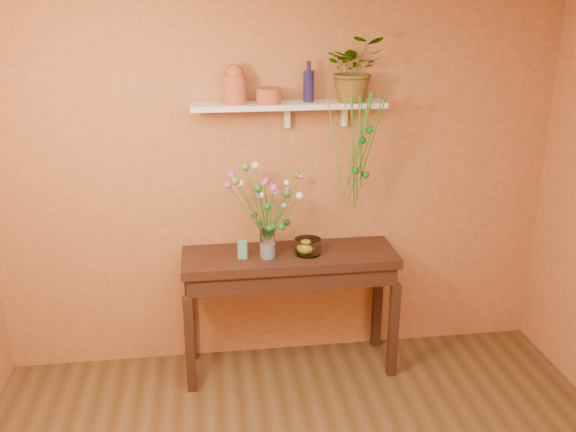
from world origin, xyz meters
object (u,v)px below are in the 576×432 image
object	(u,v)px
sideboard	(290,270)
glass_bowl	(308,247)
glass_vase	(268,245)
blue_bottle	(308,85)
terracotta_jug	(235,85)
bouquet	(266,195)
spider_plant	(355,69)

from	to	relation	value
sideboard	glass_bowl	xyz separation A→B (m)	(0.12, -0.03, 0.18)
sideboard	glass_vase	bearing A→B (deg)	-160.66
glass_bowl	blue_bottle	bearing A→B (deg)	82.30
terracotta_jug	glass_vase	size ratio (longest dim) A/B	1.17
glass_vase	sideboard	bearing A→B (deg)	19.34
glass_bowl	glass_vase	bearing A→B (deg)	-174.63
terracotta_jug	bouquet	world-z (taller)	terracotta_jug
terracotta_jug	blue_bottle	size ratio (longest dim) A/B	0.97
glass_vase	glass_bowl	world-z (taller)	glass_vase
terracotta_jug	spider_plant	xyz separation A→B (m)	(0.80, -0.00, 0.09)
sideboard	blue_bottle	xyz separation A→B (m)	(0.15, 0.15, 1.27)
spider_plant	glass_bowl	xyz separation A→B (m)	(-0.33, -0.15, -1.19)
glass_bowl	sideboard	bearing A→B (deg)	166.34
blue_bottle	glass_vase	world-z (taller)	blue_bottle
terracotta_jug	blue_bottle	xyz separation A→B (m)	(0.49, 0.03, -0.01)
terracotta_jug	spider_plant	bearing A→B (deg)	-0.09
spider_plant	glass_bowl	bearing A→B (deg)	-155.87
glass_vase	terracotta_jug	bearing A→B (deg)	136.82
spider_plant	blue_bottle	bearing A→B (deg)	173.27
terracotta_jug	sideboard	bearing A→B (deg)	-18.82
glass_vase	blue_bottle	bearing A→B (deg)	34.18
terracotta_jug	bouquet	distance (m)	0.75
sideboard	blue_bottle	size ratio (longest dim) A/B	5.60
blue_bottle	glass_vase	xyz separation A→B (m)	(-0.31, -0.21, -1.04)
terracotta_jug	glass_bowl	xyz separation A→B (m)	(0.47, -0.15, -1.10)
glass_vase	bouquet	size ratio (longest dim) A/B	0.41
terracotta_jug	glass_bowl	world-z (taller)	terracotta_jug
terracotta_jug	spider_plant	distance (m)	0.80
sideboard	blue_bottle	distance (m)	1.29
blue_bottle	terracotta_jug	bearing A→B (deg)	-176.01
sideboard	terracotta_jug	world-z (taller)	terracotta_jug
terracotta_jug	glass_bowl	bearing A→B (deg)	-17.50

